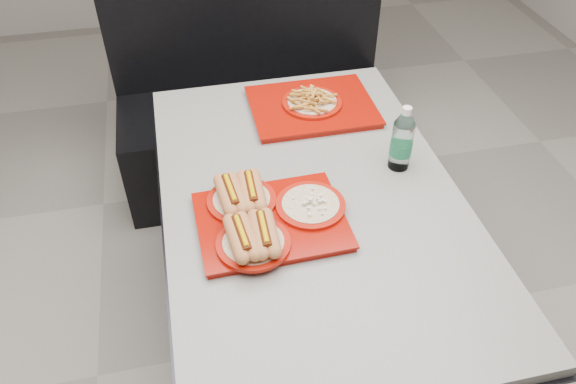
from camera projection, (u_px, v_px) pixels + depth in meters
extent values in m
plane|color=gray|center=(306.00, 336.00, 2.21)|extent=(6.00, 6.00, 0.00)
cylinder|color=black|center=(306.00, 332.00, 2.19)|extent=(0.52, 0.52, 0.05)
cylinder|color=black|center=(309.00, 273.00, 1.96)|extent=(0.11, 0.11, 0.66)
cube|color=black|center=(311.00, 205.00, 1.74)|extent=(0.92, 1.42, 0.01)
cube|color=gray|center=(312.00, 199.00, 1.73)|extent=(0.90, 1.40, 0.04)
cube|color=black|center=(258.00, 140.00, 2.81)|extent=(1.30, 0.55, 0.45)
cube|color=black|center=(245.00, 9.00, 2.60)|extent=(1.30, 0.10, 1.10)
cube|color=#890C03|center=(271.00, 223.00, 1.61)|extent=(0.42, 0.33, 0.02)
cube|color=#890C03|center=(271.00, 220.00, 1.60)|extent=(0.43, 0.34, 0.01)
cylinder|color=#971005|center=(253.00, 243.00, 1.52)|extent=(0.20, 0.20, 0.01)
cylinder|color=beige|center=(253.00, 242.00, 1.52)|extent=(0.17, 0.17, 0.00)
cylinder|color=#971005|center=(242.00, 200.00, 1.65)|extent=(0.20, 0.20, 0.01)
cylinder|color=beige|center=(242.00, 199.00, 1.65)|extent=(0.17, 0.17, 0.00)
cylinder|color=#971005|center=(311.00, 205.00, 1.63)|extent=(0.20, 0.20, 0.01)
cylinder|color=beige|center=(311.00, 204.00, 1.63)|extent=(0.17, 0.17, 0.00)
cube|color=#890C03|center=(312.00, 108.00, 2.05)|extent=(0.44, 0.34, 0.02)
cube|color=#890C03|center=(312.00, 105.00, 2.05)|extent=(0.45, 0.35, 0.01)
cylinder|color=#971005|center=(312.00, 103.00, 2.04)|extent=(0.22, 0.22, 0.01)
cylinder|color=beige|center=(312.00, 101.00, 2.04)|extent=(0.18, 0.18, 0.00)
cylinder|color=silver|center=(401.00, 146.00, 1.76)|extent=(0.07, 0.07, 0.16)
cylinder|color=#1A6A42|center=(401.00, 148.00, 1.77)|extent=(0.07, 0.07, 0.05)
cone|color=silver|center=(406.00, 119.00, 1.69)|extent=(0.07, 0.07, 0.04)
cylinder|color=silver|center=(407.00, 111.00, 1.68)|extent=(0.03, 0.03, 0.02)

